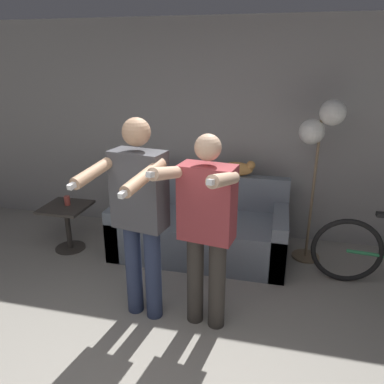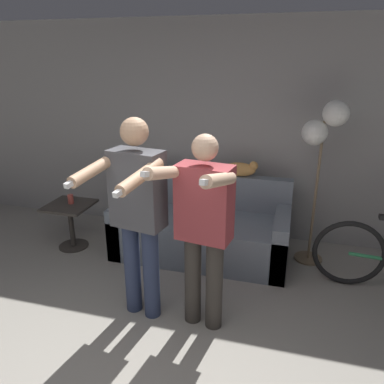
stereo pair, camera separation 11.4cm
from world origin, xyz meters
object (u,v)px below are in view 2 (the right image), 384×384
person_right (203,223)px  cup (71,199)px  floor_lamp (324,133)px  couch (202,230)px  cat (241,169)px  person_left (137,209)px  side_table (70,216)px

person_right → cup: bearing=160.6°
floor_lamp → couch: bearing=-171.9°
cat → couch: bearing=-137.6°
person_left → side_table: person_left is taller
person_right → cup: (-1.83, 0.97, -0.35)m
floor_lamp → side_table: floor_lamp is taller
couch → side_table: (-1.53, -0.27, 0.11)m
floor_lamp → person_right: bearing=-123.3°
cat → cup: cat is taller
person_left → cat: 1.66m
cat → floor_lamp: floor_lamp is taller
couch → person_left: size_ratio=1.11×
cup → side_table: bearing=-106.8°
couch → side_table: couch is taller
person_left → couch: bearing=88.6°
couch → cat: size_ratio=3.85×
couch → person_right: (0.30, -1.21, 0.66)m
couch → person_right: size_ratio=1.18×
floor_lamp → cup: size_ratio=16.29×
cat → person_left: bearing=-111.7°
person_right → side_table: (-1.84, 0.94, -0.55)m
floor_lamp → side_table: (-2.74, -0.44, -1.04)m
couch → cat: (0.37, 0.34, 0.67)m
couch → cat: 0.83m
side_table → cat: bearing=17.6°
person_left → cat: (0.61, 1.54, -0.05)m
side_table → cup: bearing=73.2°
floor_lamp → cup: floor_lamp is taller
person_left → side_table: bearing=154.1°
person_left → side_table: size_ratio=3.18×
person_right → side_table: size_ratio=3.00×
side_table → cup: (0.01, 0.03, 0.21)m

